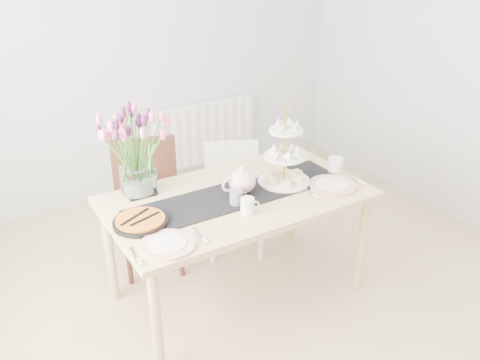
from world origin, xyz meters
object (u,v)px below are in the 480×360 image
tart_tin (141,222)px  plate_left (168,245)px  chair_white (233,189)px  tulip_vase (134,139)px  mug_white (247,206)px  chair_brown (148,195)px  cream_jug (335,165)px  dining_table (238,206)px  teapot (242,181)px  plate_right (332,185)px  cake_stand (285,163)px  radiator (198,134)px  mug_grey (236,198)px

tart_tin → plate_left: (0.04, -0.28, -0.01)m
chair_white → tart_tin: size_ratio=2.66×
tulip_vase → plate_left: size_ratio=2.23×
tulip_vase → mug_white: bearing=-52.0°
chair_brown → plate_left: bearing=-88.5°
cream_jug → tart_tin: bearing=176.6°
plate_left → mug_white: bearing=7.9°
dining_table → teapot: 0.16m
dining_table → mug_white: 0.26m
plate_left → plate_right: same height
chair_white → cream_jug: cream_jug is taller
chair_brown → chair_white: chair_brown is taller
cake_stand → teapot: bearing=177.0°
chair_white → plate_left: chair_white is taller
radiator → mug_grey: 2.01m
chair_white → teapot: (-0.26, -0.55, 0.36)m
mug_white → plate_left: bearing=-153.2°
chair_white → radiator: bearing=99.5°
radiator → teapot: size_ratio=4.53×
teapot → cream_jug: bearing=-2.4°
radiator → chair_white: chair_white is taller
chair_white → mug_white: (-0.36, -0.78, 0.33)m
chair_white → cream_jug: size_ratio=8.17×
radiator → cake_stand: 1.85m
dining_table → cake_stand: 0.40m
mug_grey → plate_right: 0.66m
cake_stand → mug_white: cake_stand is taller
cake_stand → plate_left: bearing=-163.3°
mug_white → plate_left: mug_white is taller
tart_tin → plate_left: size_ratio=1.05×
dining_table → plate_right: (0.58, -0.21, 0.08)m
tulip_vase → tart_tin: size_ratio=2.12×
teapot → mug_grey: teapot is taller
tulip_vase → tart_tin: tulip_vase is taller
radiator → tulip_vase: tulip_vase is taller
tart_tin → mug_grey: mug_grey is taller
tart_tin → plate_right: bearing=-9.1°
mug_white → tulip_vase: bearing=146.9°
plate_left → dining_table: bearing=26.2°
chair_brown → plate_right: (0.91, -0.89, 0.22)m
dining_table → teapot: (0.03, 0.00, 0.16)m
plate_left → mug_grey: bearing=20.2°
mug_white → plate_right: size_ratio=0.32×
chair_brown → mug_white: 0.98m
tart_tin → mug_grey: 0.58m
mug_white → plate_right: (0.64, 0.01, -0.04)m
chair_white → cake_stand: cake_stand is taller
teapot → tart_tin: size_ratio=0.87×
radiator → tulip_vase: (-1.13, -1.42, 0.66)m
chair_brown → cream_jug: chair_brown is taller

